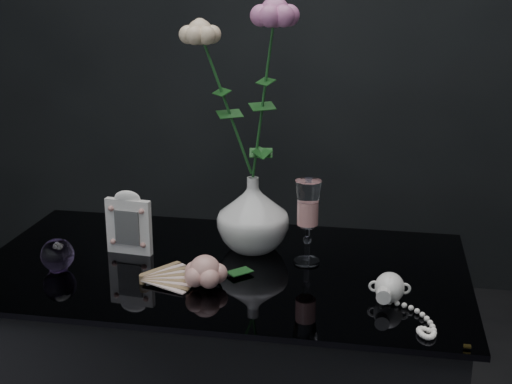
% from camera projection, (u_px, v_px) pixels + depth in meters
% --- Properties ---
extents(vase, '(0.20, 0.20, 0.17)m').
position_uv_depth(vase, '(253.00, 214.00, 1.61)').
color(vase, white).
rests_on(vase, table).
extents(wine_glass, '(0.07, 0.07, 0.19)m').
position_uv_depth(wine_glass, '(307.00, 222.00, 1.53)').
color(wine_glass, white).
rests_on(wine_glass, table).
extents(picture_frame, '(0.12, 0.10, 0.15)m').
position_uv_depth(picture_frame, '(129.00, 222.00, 1.59)').
color(picture_frame, white).
rests_on(picture_frame, table).
extents(paperweight, '(0.07, 0.07, 0.07)m').
position_uv_depth(paperweight, '(57.00, 255.00, 1.51)').
color(paperweight, '#9871B8').
rests_on(paperweight, table).
extents(paper_fan, '(0.23, 0.18, 0.02)m').
position_uv_depth(paper_fan, '(142.00, 278.00, 1.45)').
color(paper_fan, beige).
rests_on(paper_fan, table).
extents(loose_rose, '(0.19, 0.23, 0.07)m').
position_uv_depth(loose_rose, '(205.00, 271.00, 1.43)').
color(loose_rose, '#DF9C90').
rests_on(loose_rose, table).
extents(pearl_jar, '(0.20, 0.21, 0.06)m').
position_uv_depth(pearl_jar, '(390.00, 286.00, 1.37)').
color(pearl_jar, white).
rests_on(pearl_jar, table).
extents(roses, '(0.24, 0.11, 0.44)m').
position_uv_depth(roses, '(244.00, 85.00, 1.52)').
color(roses, '#FFD2A7').
rests_on(roses, vase).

